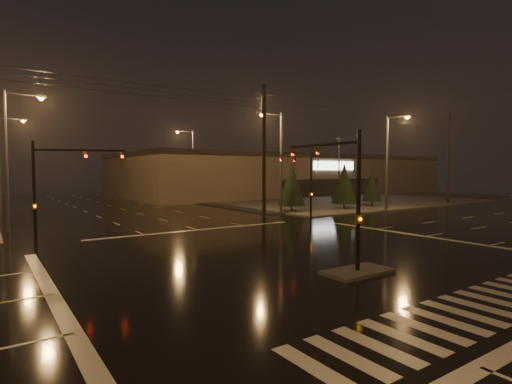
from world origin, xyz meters
The scene contains 21 objects.
ground centered at (0.00, 0.00, 0.00)m, with size 140.00×140.00×0.00m, color black.
sidewalk_ne centered at (30.00, 30.00, 0.06)m, with size 36.00×36.00×0.12m, color #4C4944.
median_island centered at (0.00, -4.00, 0.07)m, with size 3.00×1.60×0.15m, color #4C4944.
crosswalk centered at (0.00, -9.00, 0.01)m, with size 15.00×2.60×0.01m, color beige.
stop_bar_far centered at (0.00, 11.00, 0.01)m, with size 16.00×0.50×0.01m, color beige.
parking_lot centered at (35.00, 28.00, 0.04)m, with size 50.00×24.00×0.08m, color black.
retail_building centered at (35.00, 45.99, 3.84)m, with size 60.20×28.30×7.20m.
signal_mast_median centered at (0.00, -3.07, 3.75)m, with size 0.25×4.59×6.00m.
signal_mast_ne centered at (9.50, 10.14, 3.79)m, with size 4.84×1.86×6.00m.
signal_mast_nw centered at (-9.50, 10.14, 3.79)m, with size 4.84×1.86×6.00m.
streetlight_1 centered at (-11.18, 18.00, 5.80)m, with size 2.77×0.32×10.00m.
streetlight_2 centered at (-11.18, 34.00, 5.80)m, with size 2.77×0.32×10.00m.
streetlight_3 centered at (11.18, 16.00, 5.80)m, with size 2.77×0.32×10.00m.
streetlight_4 centered at (11.18, 36.00, 5.80)m, with size 2.77×0.32×10.00m.
streetlight_6 centered at (22.00, 11.18, 5.80)m, with size 0.32×2.77×10.00m.
utility_pole_1 centered at (8.00, 14.00, 6.13)m, with size 2.20×0.32×12.00m.
utility_pole_2 centered at (38.00, 14.00, 6.13)m, with size 2.20×0.32×12.00m.
conifer_0 centered at (13.64, 16.96, 2.93)m, with size 2.85×2.85×5.16m.
conifer_1 centered at (20.31, 15.86, 2.93)m, with size 2.85×2.85×5.16m.
conifer_2 centered at (25.58, 16.31, 2.50)m, with size 2.31×2.31×4.31m.
car_parked centered at (30.69, 25.37, 0.69)m, with size 1.64×4.08×1.39m, color black.
Camera 1 is at (-12.84, -15.24, 4.29)m, focal length 28.00 mm.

